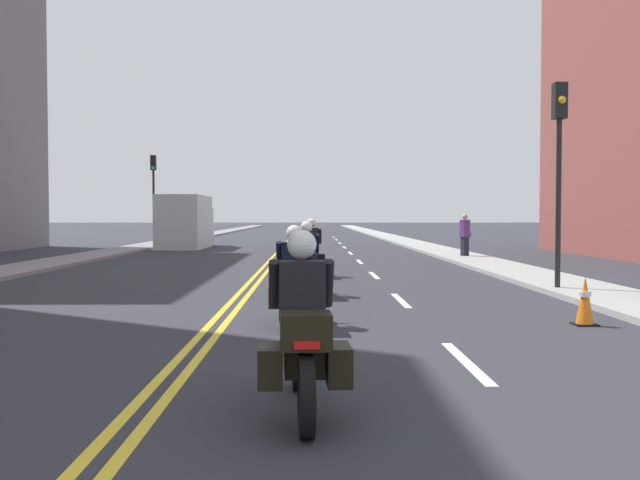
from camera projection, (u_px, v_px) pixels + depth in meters
ground_plane at (289, 241)px, 48.17m from camera, size 264.00×264.00×0.00m
sidewalk_left at (179, 240)px, 48.07m from camera, size 2.01×144.00×0.12m
sidewalk_right at (400, 240)px, 48.27m from camera, size 2.01×144.00×0.12m
centreline_yellow_inner at (288, 241)px, 48.17m from camera, size 0.12×132.00×0.01m
centreline_yellow_outer at (291, 241)px, 48.17m from camera, size 0.12×132.00×0.01m
lane_dashes_white at (355, 257)px, 29.23m from camera, size 0.14×56.40×0.01m
motorcycle_0 at (302, 339)px, 6.04m from camera, size 0.78×2.18×1.60m
motorcycle_1 at (294, 284)px, 10.97m from camera, size 0.77×2.13×1.58m
motorcycle_2 at (307, 265)px, 15.13m from camera, size 0.78×2.18×1.61m
motorcycle_3 at (311, 253)px, 19.91m from camera, size 0.76×2.15×1.65m
traffic_cone_0 at (585, 301)px, 11.00m from camera, size 0.35×0.35×0.78m
traffic_light_near at (559, 148)px, 15.58m from camera, size 0.28×0.38×4.69m
traffic_light_far at (153, 185)px, 37.74m from camera, size 0.28×0.38×5.00m
pedestrian_1 at (465, 236)px, 28.08m from camera, size 0.49×0.39×1.80m
parked_truck at (187, 224)px, 37.70m from camera, size 2.20×6.50×2.80m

